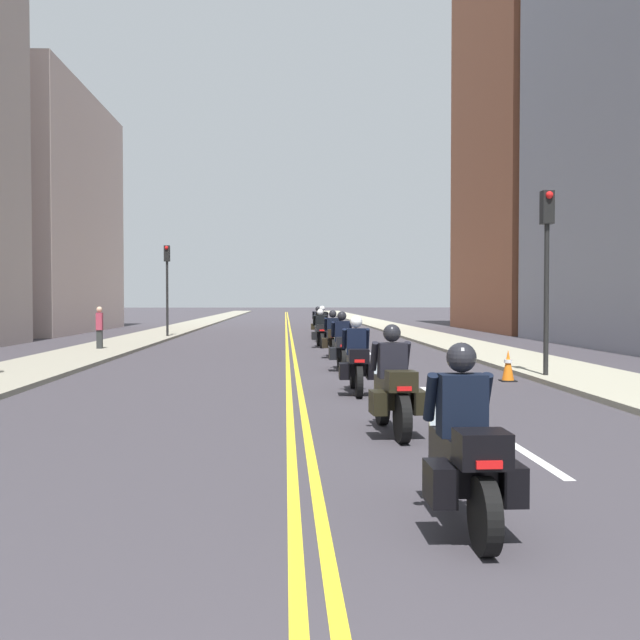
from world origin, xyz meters
TOP-DOWN VIEW (x-y plane):
  - ground_plane at (0.00, 48.00)m, footprint 264.00×264.00m
  - sidewalk_left at (-7.17, 48.00)m, footprint 2.86×144.00m
  - sidewalk_right at (7.17, 48.00)m, footprint 2.86×144.00m
  - centreline_yellow_inner at (-0.12, 48.00)m, footprint 0.12×132.00m
  - centreline_yellow_outer at (0.12, 48.00)m, footprint 0.12×132.00m
  - lane_dashes_white at (2.87, 29.00)m, footprint 0.14×56.40m
  - building_left_2 at (-15.27, 44.25)m, footprint 6.86×16.23m
  - building_right_2 at (16.61, 44.49)m, footprint 9.55×14.43m
  - motorcycle_0 at (1.32, 5.24)m, footprint 0.76×2.12m
  - motorcycle_1 at (1.36, 9.57)m, footprint 0.78×2.17m
  - motorcycle_2 at (1.28, 14.18)m, footprint 0.77×2.28m
  - motorcycle_3 at (1.38, 19.21)m, footprint 0.76×2.13m
  - motorcycle_4 at (1.42, 23.67)m, footprint 0.77×2.18m
  - motorcycle_5 at (1.25, 28.95)m, footprint 0.78×2.08m
  - motorcycle_6 at (1.56, 33.37)m, footprint 0.78×2.19m
  - motorcycle_7 at (1.56, 38.23)m, footprint 0.76×2.30m
  - traffic_cone_1 at (5.13, 16.27)m, footprint 0.36×0.36m
  - traffic_light_near at (6.14, 16.51)m, footprint 0.28×0.38m
  - traffic_light_far at (-6.14, 36.12)m, footprint 0.28×0.38m
  - pedestrian_1 at (-7.17, 26.80)m, footprint 0.26×0.38m

SIDE VIEW (x-z plane):
  - ground_plane at x=0.00m, z-range 0.00..0.00m
  - centreline_yellow_inner at x=-0.12m, z-range 0.00..0.01m
  - centreline_yellow_outer at x=0.12m, z-range 0.00..0.01m
  - lane_dashes_white at x=2.87m, z-range 0.00..0.01m
  - sidewalk_left at x=-7.17m, z-range 0.00..0.12m
  - sidewalk_right at x=7.17m, z-range 0.00..0.12m
  - traffic_cone_1 at x=5.13m, z-range 0.00..0.76m
  - motorcycle_5 at x=1.25m, z-range -0.15..1.42m
  - motorcycle_0 at x=1.32m, z-range -0.15..1.43m
  - motorcycle_7 at x=1.56m, z-range -0.15..1.44m
  - motorcycle_3 at x=1.38m, z-range -0.17..1.46m
  - motorcycle_1 at x=1.36m, z-range -0.15..1.45m
  - motorcycle_4 at x=1.42m, z-range -0.15..1.45m
  - motorcycle_2 at x=1.28m, z-range -0.15..1.47m
  - motorcycle_6 at x=1.56m, z-range -0.16..1.50m
  - pedestrian_1 at x=-7.17m, z-range 0.03..1.72m
  - traffic_light_near at x=6.14m, z-range 0.89..5.48m
  - traffic_light_far at x=-6.14m, z-range 0.91..5.59m
  - building_left_2 at x=-15.27m, z-range 0.00..14.42m
  - building_right_2 at x=16.61m, z-range 0.00..28.50m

